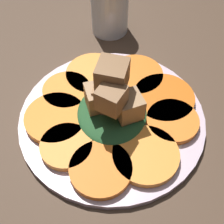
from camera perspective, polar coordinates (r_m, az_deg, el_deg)
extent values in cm
cube|color=#4C3828|center=(48.96, 0.00, -2.19)|extent=(120.00, 120.00, 2.00)
cylinder|color=silver|center=(47.74, 0.00, -1.16)|extent=(28.19, 28.19, 1.00)
cylinder|color=white|center=(47.70, 0.00, -1.12)|extent=(22.55, 22.55, 1.00)
cylinder|color=orange|center=(50.31, -8.28, 3.88)|extent=(7.65, 7.65, 1.00)
cylinder|color=orange|center=(47.18, -10.28, -1.08)|extent=(9.27, 9.27, 1.00)
cylinder|color=orange|center=(44.19, -8.37, -6.22)|extent=(7.38, 7.38, 1.00)
cylinder|color=orange|center=(42.06, -2.09, -10.37)|extent=(8.47, 8.47, 1.00)
cylinder|color=orange|center=(43.28, 6.17, -7.81)|extent=(9.25, 9.25, 1.00)
cylinder|color=orange|center=(46.95, 11.00, -1.64)|extent=(7.80, 7.80, 1.00)
cylinder|color=#D66014|center=(49.46, 9.40, 2.54)|extent=(9.66, 9.66, 1.00)
cylinder|color=orange|center=(52.24, 4.40, 6.74)|extent=(8.94, 8.94, 1.00)
cylinder|color=orange|center=(52.36, -3.34, 6.95)|extent=(9.26, 9.26, 1.00)
ellipsoid|color=#235128|center=(46.55, 0.00, -0.09)|extent=(11.59, 10.43, 1.76)
cube|color=olive|center=(45.06, -0.69, 3.27)|extent=(4.54, 4.54, 3.94)
cube|color=#9E754C|center=(43.96, 3.09, 1.10)|extent=(4.75, 4.75, 3.59)
cube|color=#9E754C|center=(44.90, 0.37, 2.63)|extent=(3.82, 3.82, 3.53)
cube|color=#9E754C|center=(44.98, -2.48, 2.73)|extent=(4.52, 4.52, 3.57)
cube|color=brown|center=(41.86, 0.71, 6.62)|extent=(4.77, 4.77, 4.03)
cube|color=brown|center=(40.57, 0.39, 2.57)|extent=(4.56, 4.56, 3.37)
cube|color=silver|center=(44.90, -6.64, -5.13)|extent=(12.67, 2.07, 0.40)
cube|color=silver|center=(49.02, -6.35, 1.90)|extent=(1.70, 2.42, 0.40)
cube|color=silver|center=(51.22, -7.36, 4.69)|extent=(4.98, 0.69, 0.40)
cube|color=silver|center=(51.16, -6.61, 4.71)|extent=(4.98, 0.69, 0.40)
cube|color=silver|center=(51.10, -5.87, 4.74)|extent=(4.98, 0.69, 0.40)
cube|color=silver|center=(51.05, -5.12, 4.77)|extent=(4.98, 0.69, 0.40)
cylinder|color=silver|center=(60.78, -0.43, 18.42)|extent=(6.97, 6.97, 9.54)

